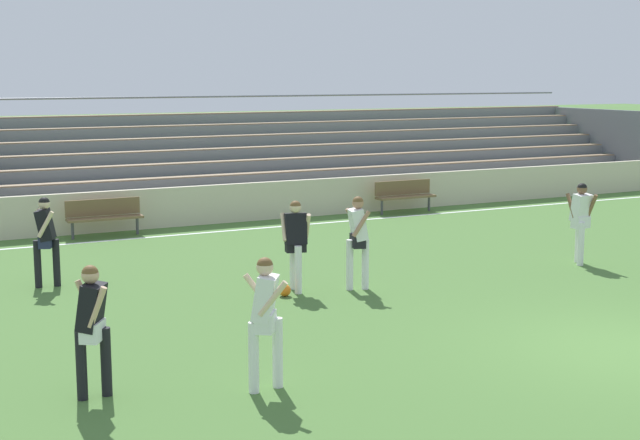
% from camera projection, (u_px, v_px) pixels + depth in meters
% --- Properties ---
extents(ground_plane, '(160.00, 160.00, 0.00)m').
position_uv_depth(ground_plane, '(634.00, 350.00, 12.93)').
color(ground_plane, '#477033').
extents(field_line_sideline, '(44.00, 0.12, 0.01)m').
position_uv_depth(field_line_sideline, '(285.00, 226.00, 23.42)').
color(field_line_sideline, white).
rests_on(field_line_sideline, ground).
extents(sideline_wall, '(48.00, 0.16, 1.02)m').
position_uv_depth(sideline_wall, '(266.00, 201.00, 24.42)').
color(sideline_wall, beige).
rests_on(sideline_wall, ground).
extents(bleacher_stand, '(22.29, 5.09, 3.17)m').
position_uv_depth(bleacher_stand, '(330.00, 154.00, 28.79)').
color(bleacher_stand, '#897051').
rests_on(bleacher_stand, ground).
extents(bench_near_bin, '(1.80, 0.40, 0.90)m').
position_uv_depth(bench_near_bin, '(404.00, 193.00, 25.66)').
color(bench_near_bin, brown).
rests_on(bench_near_bin, ground).
extents(bench_far_left, '(1.80, 0.40, 0.90)m').
position_uv_depth(bench_far_left, '(104.00, 214.00, 21.88)').
color(bench_far_left, brown).
rests_on(bench_far_left, ground).
extents(player_dark_dropping_back, '(0.55, 0.48, 1.65)m').
position_uv_depth(player_dark_dropping_back, '(296.00, 238.00, 16.27)').
color(player_dark_dropping_back, white).
rests_on(player_dark_dropping_back, ground).
extents(player_white_wide_right, '(0.43, 0.55, 1.71)m').
position_uv_depth(player_white_wide_right, '(358.00, 234.00, 16.40)').
color(player_white_wide_right, white).
rests_on(player_white_wide_right, ground).
extents(player_dark_wide_left, '(0.46, 0.60, 1.67)m').
position_uv_depth(player_dark_wide_left, '(46.00, 234.00, 16.61)').
color(player_dark_wide_left, black).
rests_on(player_dark_wide_left, ground).
extents(player_dark_overlapping, '(0.46, 0.61, 1.64)m').
position_uv_depth(player_dark_overlapping, '(92.00, 320.00, 10.88)').
color(player_dark_overlapping, black).
rests_on(player_dark_overlapping, ground).
extents(player_white_challenging, '(0.47, 0.69, 1.68)m').
position_uv_depth(player_white_challenging, '(265.00, 312.00, 11.15)').
color(player_white_challenging, white).
rests_on(player_white_challenging, ground).
extents(player_white_deep_cover, '(0.44, 0.52, 1.68)m').
position_uv_depth(player_white_deep_cover, '(581.00, 216.00, 18.64)').
color(player_white_deep_cover, white).
rests_on(player_white_deep_cover, ground).
extents(soccer_ball, '(0.22, 0.22, 0.22)m').
position_uv_depth(soccer_ball, '(285.00, 290.00, 16.03)').
color(soccer_ball, orange).
rests_on(soccer_ball, ground).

